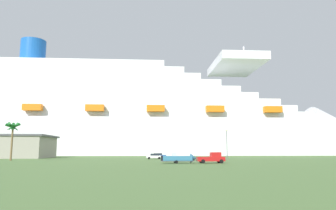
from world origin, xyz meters
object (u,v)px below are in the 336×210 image
cruise_ship (97,118)px  small_boat_on_trailer (181,158)px  parked_car_blue_suv (158,155)px  street_lamp (227,140)px  parked_car_white_van (154,156)px  pickup_truck (212,158)px  palm_tree (13,129)px

cruise_ship → small_boat_on_trailer: bearing=-70.3°
parked_car_blue_suv → street_lamp: bearing=-44.6°
parked_car_white_van → parked_car_blue_suv: bearing=82.5°
pickup_truck → parked_car_white_van: bearing=112.1°
street_lamp → parked_car_white_van: size_ratio=1.83×
parked_car_white_van → street_lamp: bearing=-18.2°
parked_car_white_van → palm_tree: bearing=-163.5°
pickup_truck → parked_car_blue_suv: pickup_truck is taller
pickup_truck → parked_car_blue_suv: 40.91m
palm_tree → parked_car_blue_suv: size_ratio=2.05×
parked_car_blue_suv → palm_tree: bearing=-149.4°
pickup_truck → parked_car_white_van: size_ratio=1.24×
parked_car_blue_suv → parked_car_white_van: (-1.51, -11.52, -0.00)m
small_boat_on_trailer → parked_car_white_van: size_ratio=1.79×
cruise_ship → pickup_truck: cruise_ship is taller
parked_car_white_van → small_boat_on_trailer: bearing=-79.9°
street_lamp → palm_tree: bearing=-175.7°
cruise_ship → pickup_truck: size_ratio=47.93×
palm_tree → parked_car_white_van: 38.26m
small_boat_on_trailer → parked_car_white_van: (-5.06, 28.42, -0.13)m
palm_tree → parked_car_white_van: size_ratio=2.12×
street_lamp → parked_car_blue_suv: size_ratio=1.77×
pickup_truck → palm_tree: 51.05m
palm_tree → cruise_ship: bearing=83.7°
parked_car_blue_suv → parked_car_white_van: 11.62m
palm_tree → street_lamp: size_ratio=1.16×
small_boat_on_trailer → parked_car_white_van: small_boat_on_trailer is taller
pickup_truck → parked_car_blue_suv: (-9.93, 39.69, -0.21)m
pickup_truck → palm_tree: size_ratio=0.59×
palm_tree → parked_car_white_van: palm_tree is taller
small_boat_on_trailer → parked_car_blue_suv: small_boat_on_trailer is taller
street_lamp → parked_car_white_van: (-19.87, 6.55, -4.57)m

